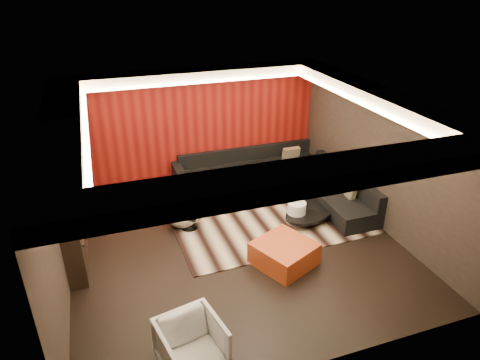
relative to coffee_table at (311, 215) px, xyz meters
name	(u,v)px	position (x,y,z in m)	size (l,w,h in m)	color
floor	(235,244)	(-1.77, -0.31, -0.14)	(6.00, 6.00, 0.02)	black
ceiling	(235,102)	(-1.77, -0.31, 2.68)	(6.00, 6.00, 0.02)	silver
wall_back	(195,126)	(-1.77, 2.70, 1.27)	(6.00, 0.02, 2.80)	black
wall_left	(54,206)	(-4.78, -0.31, 1.27)	(0.02, 6.00, 2.80)	black
wall_right	(378,157)	(1.24, -0.31, 1.27)	(0.02, 6.00, 2.80)	black
red_feature_wall	(195,127)	(-1.77, 2.66, 1.27)	(5.98, 0.05, 2.78)	#6B0C0A
soffit_back	(196,75)	(-1.77, 2.39, 2.56)	(6.00, 0.60, 0.22)	silver
soffit_front	(311,176)	(-1.77, -3.01, 2.56)	(6.00, 0.60, 0.22)	silver
soffit_left	(60,127)	(-4.47, -0.31, 2.56)	(0.60, 4.80, 0.22)	silver
soffit_right	(374,95)	(0.93, -0.31, 2.56)	(0.60, 4.80, 0.22)	silver
cove_back	(200,82)	(-1.77, 2.05, 2.47)	(4.80, 0.08, 0.04)	#FFD899
cove_front	(297,171)	(-1.77, -2.67, 2.47)	(4.80, 0.08, 0.04)	#FFD899
cove_left	(85,130)	(-4.13, -0.31, 2.47)	(0.08, 4.80, 0.04)	#FFD899
cove_right	(358,101)	(0.59, -0.31, 2.47)	(0.08, 4.80, 0.04)	#FFD899
tv_surround	(69,204)	(-4.62, 0.29, 0.97)	(0.30, 2.00, 2.20)	black
tv_screen	(75,184)	(-4.46, 0.29, 1.32)	(0.04, 1.30, 0.80)	black
tv_shelf	(82,222)	(-4.46, 0.29, 0.57)	(0.04, 1.60, 0.04)	black
rug	(265,214)	(-0.81, 0.52, -0.12)	(4.00, 3.00, 0.02)	#BFA98B
coffee_table	(311,215)	(0.00, 0.00, 0.00)	(1.32, 1.32, 0.22)	black
drum_stool	(189,219)	(-2.48, 0.53, 0.10)	(0.35, 0.35, 0.41)	black
striped_pouf	(184,216)	(-2.55, 0.69, 0.08)	(0.71, 0.71, 0.39)	#C3B797
white_side_table	(296,213)	(-0.33, 0.01, 0.11)	(0.38, 0.38, 0.48)	white
orange_ottoman	(284,253)	(-1.13, -1.15, 0.08)	(0.94, 0.94, 0.42)	#A13114
armchair	(192,346)	(-3.20, -2.81, 0.24)	(0.79, 0.81, 0.74)	silver
sectional_sofa	(279,179)	(-0.03, 1.56, 0.13)	(3.65, 3.50, 0.75)	black
throw_pillows	(319,169)	(0.71, 1.04, 0.49)	(0.71, 2.32, 0.50)	#BFB68C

